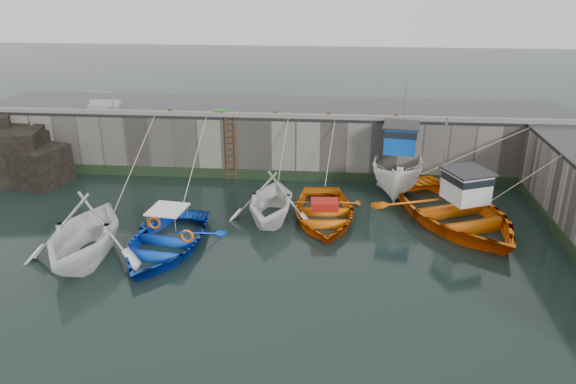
# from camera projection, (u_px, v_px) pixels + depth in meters

# --- Properties ---
(ground) EXTENTS (120.00, 120.00, 0.00)m
(ground) POSITION_uv_depth(u_px,v_px,m) (237.00, 284.00, 18.95)
(ground) COLOR black
(ground) RESTS_ON ground
(quay_back) EXTENTS (30.00, 5.00, 3.00)m
(quay_back) POSITION_uv_depth(u_px,v_px,m) (276.00, 137.00, 29.93)
(quay_back) COLOR slate
(quay_back) RESTS_ON ground
(road_back) EXTENTS (30.00, 5.00, 0.16)m
(road_back) POSITION_uv_depth(u_px,v_px,m) (276.00, 108.00, 29.33)
(road_back) COLOR black
(road_back) RESTS_ON quay_back
(kerb_back) EXTENTS (30.00, 0.30, 0.20)m
(kerb_back) POSITION_uv_depth(u_px,v_px,m) (271.00, 115.00, 27.09)
(kerb_back) COLOR slate
(kerb_back) RESTS_ON road_back
(algae_back) EXTENTS (30.00, 0.08, 0.50)m
(algae_back) POSITION_uv_depth(u_px,v_px,m) (271.00, 175.00, 28.05)
(algae_back) COLOR black
(algae_back) RESTS_ON ground
(rock_outcrop) EXTENTS (5.85, 4.24, 3.41)m
(rock_outcrop) POSITION_uv_depth(u_px,v_px,m) (12.00, 154.00, 27.94)
(rock_outcrop) COLOR black
(rock_outcrop) RESTS_ON ground
(ladder) EXTENTS (0.51, 0.08, 3.20)m
(ladder) POSITION_uv_depth(u_px,v_px,m) (230.00, 149.00, 27.67)
(ladder) COLOR #3F1E0F
(ladder) RESTS_ON ground
(boat_near_white) EXTENTS (4.73, 5.43, 2.78)m
(boat_near_white) POSITION_uv_depth(u_px,v_px,m) (87.00, 258.00, 20.61)
(boat_near_white) COLOR white
(boat_near_white) RESTS_ON ground
(boat_near_white_rope) EXTENTS (0.04, 6.73, 3.10)m
(boat_near_white_rope) POSITION_uv_depth(u_px,v_px,m) (138.00, 199.00, 25.79)
(boat_near_white_rope) COLOR tan
(boat_near_white_rope) RESTS_ON ground
(boat_near_blue) EXTENTS (4.67, 6.05, 1.16)m
(boat_near_blue) POSITION_uv_depth(u_px,v_px,m) (165.00, 249.00, 21.28)
(boat_near_blue) COLOR #0D3EC4
(boat_near_blue) RESTS_ON ground
(boat_near_blue_rope) EXTENTS (0.04, 5.87, 3.10)m
(boat_near_blue_rope) POSITION_uv_depth(u_px,v_px,m) (197.00, 197.00, 26.01)
(boat_near_blue_rope) COLOR tan
(boat_near_blue_rope) RESTS_ON ground
(boat_near_blacktrim) EXTENTS (3.92, 4.52, 2.33)m
(boat_near_blacktrim) POSITION_uv_depth(u_px,v_px,m) (271.00, 219.00, 23.84)
(boat_near_blacktrim) COLOR white
(boat_near_blacktrim) RESTS_ON ground
(boat_near_blacktrim_rope) EXTENTS (0.04, 3.38, 3.10)m
(boat_near_blacktrim_rope) POSITION_uv_depth(u_px,v_px,m) (280.00, 188.00, 27.14)
(boat_near_blacktrim_rope) COLOR tan
(boat_near_blacktrim_rope) RESTS_ON ground
(boat_near_navy) EXTENTS (4.25, 5.67, 1.12)m
(boat_near_navy) POSITION_uv_depth(u_px,v_px,m) (323.00, 219.00, 23.83)
(boat_near_navy) COLOR orange
(boat_near_navy) RESTS_ON ground
(boat_near_navy_rope) EXTENTS (0.04, 3.26, 3.10)m
(boat_near_navy_rope) POSITION_uv_depth(u_px,v_px,m) (325.00, 188.00, 27.05)
(boat_near_navy_rope) COLOR tan
(boat_near_navy_rope) RESTS_ON ground
(boat_far_white) EXTENTS (3.24, 6.45, 5.38)m
(boat_far_white) POSITION_uv_depth(u_px,v_px,m) (399.00, 168.00, 26.75)
(boat_far_white) COLOR white
(boat_far_white) RESTS_ON ground
(boat_far_orange) EXTENTS (7.93, 9.06, 4.56)m
(boat_far_orange) POSITION_uv_depth(u_px,v_px,m) (454.00, 211.00, 23.36)
(boat_far_orange) COLOR orange
(boat_far_orange) RESTS_ON ground
(fish_crate) EXTENTS (0.66, 0.59, 0.28)m
(fish_crate) POSITION_uv_depth(u_px,v_px,m) (221.00, 113.00, 27.42)
(fish_crate) COLOR #198418
(fish_crate) RESTS_ON road_back
(railing) EXTENTS (1.60, 1.05, 1.00)m
(railing) POSITION_uv_depth(u_px,v_px,m) (104.00, 104.00, 28.78)
(railing) COLOR #A5A8AD
(railing) RESTS_ON road_back
(bollard_a) EXTENTS (0.18, 0.18, 0.28)m
(bollard_a) POSITION_uv_depth(u_px,v_px,m) (170.00, 112.00, 27.58)
(bollard_a) COLOR #3F1E0F
(bollard_a) RESTS_ON road_back
(bollard_b) EXTENTS (0.18, 0.18, 0.28)m
(bollard_b) POSITION_uv_depth(u_px,v_px,m) (220.00, 113.00, 27.37)
(bollard_b) COLOR #3F1E0F
(bollard_b) RESTS_ON road_back
(bollard_c) EXTENTS (0.18, 0.18, 0.28)m
(bollard_c) POSITION_uv_depth(u_px,v_px,m) (275.00, 114.00, 27.16)
(bollard_c) COLOR #3F1E0F
(bollard_c) RESTS_ON road_back
(bollard_d) EXTENTS (0.18, 0.18, 0.28)m
(bollard_d) POSITION_uv_depth(u_px,v_px,m) (329.00, 115.00, 26.94)
(bollard_d) COLOR #3F1E0F
(bollard_d) RESTS_ON road_back
(bollard_e) EXTENTS (0.18, 0.18, 0.28)m
(bollard_e) POSITION_uv_depth(u_px,v_px,m) (396.00, 117.00, 26.68)
(bollard_e) COLOR #3F1E0F
(bollard_e) RESTS_ON road_back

